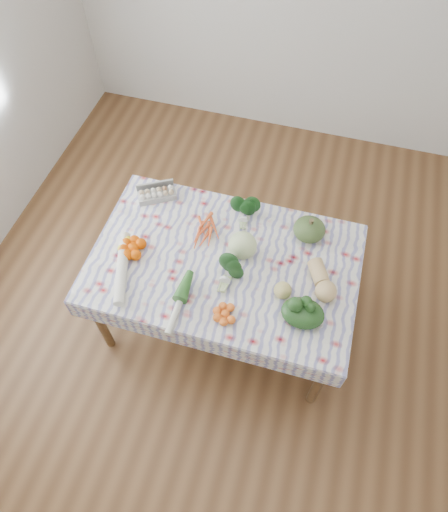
# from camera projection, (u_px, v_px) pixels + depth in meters

# --- Properties ---
(ground) EXTENTS (4.50, 4.50, 0.00)m
(ground) POSITION_uv_depth(u_px,v_px,m) (224.00, 316.00, 3.47)
(ground) COLOR brown
(ground) RESTS_ON ground
(dining_table) EXTENTS (1.60, 1.00, 0.75)m
(dining_table) POSITION_uv_depth(u_px,v_px,m) (224.00, 268.00, 2.91)
(dining_table) COLOR brown
(dining_table) RESTS_ON ground
(tablecloth) EXTENTS (1.66, 1.06, 0.01)m
(tablecloth) POSITION_uv_depth(u_px,v_px,m) (224.00, 262.00, 2.84)
(tablecloth) COLOR silver
(tablecloth) RESTS_ON dining_table
(egg_carton) EXTENTS (0.27, 0.22, 0.07)m
(egg_carton) POSITION_uv_depth(u_px,v_px,m) (157.00, 195.00, 3.10)
(egg_carton) COLOR #ACACA8
(egg_carton) RESTS_ON tablecloth
(carrot_bunch) EXTENTS (0.23, 0.21, 0.04)m
(carrot_bunch) POSITION_uv_depth(u_px,v_px,m) (206.00, 231.00, 2.94)
(carrot_bunch) COLOR #E45824
(carrot_bunch) RESTS_ON tablecloth
(kale_bunch) EXTENTS (0.18, 0.17, 0.13)m
(kale_bunch) POSITION_uv_depth(u_px,v_px,m) (244.00, 211.00, 2.97)
(kale_bunch) COLOR #123A12
(kale_bunch) RESTS_ON tablecloth
(kabocha_squash) EXTENTS (0.26, 0.26, 0.13)m
(kabocha_squash) POSITION_uv_depth(u_px,v_px,m) (309.00, 229.00, 2.89)
(kabocha_squash) COLOR #435B2B
(kabocha_squash) RESTS_ON tablecloth
(cabbage) EXTENTS (0.21, 0.21, 0.18)m
(cabbage) POSITION_uv_depth(u_px,v_px,m) (243.00, 245.00, 2.80)
(cabbage) COLOR #C4D792
(cabbage) RESTS_ON tablecloth
(butternut_squash) EXTENTS (0.23, 0.30, 0.13)m
(butternut_squash) POSITION_uv_depth(u_px,v_px,m) (322.00, 280.00, 2.69)
(butternut_squash) COLOR #DEB472
(butternut_squash) RESTS_ON tablecloth
(orange_cluster) EXTENTS (0.23, 0.23, 0.08)m
(orange_cluster) POSITION_uv_depth(u_px,v_px,m) (133.00, 248.00, 2.85)
(orange_cluster) COLOR #E54F00
(orange_cluster) RESTS_ON tablecloth
(broccoli) EXTENTS (0.17, 0.17, 0.12)m
(broccoli) POSITION_uv_depth(u_px,v_px,m) (227.00, 271.00, 2.72)
(broccoli) COLOR #194118
(broccoli) RESTS_ON tablecloth
(mandarin_cluster) EXTENTS (0.22, 0.22, 0.05)m
(mandarin_cluster) POSITION_uv_depth(u_px,v_px,m) (225.00, 314.00, 2.61)
(mandarin_cluster) COLOR orange
(mandarin_cluster) RESTS_ON tablecloth
(grapefruit) EXTENTS (0.14, 0.14, 0.11)m
(grapefruit) POSITION_uv_depth(u_px,v_px,m) (283.00, 290.00, 2.66)
(grapefruit) COLOR #D3C06B
(grapefruit) RESTS_ON tablecloth
(spinach_bag) EXTENTS (0.30, 0.28, 0.11)m
(spinach_bag) POSITION_uv_depth(u_px,v_px,m) (303.00, 313.00, 2.58)
(spinach_bag) COLOR #183614
(spinach_bag) RESTS_ON tablecloth
(daikon) EXTENTS (0.21, 0.45, 0.07)m
(daikon) POSITION_uv_depth(u_px,v_px,m) (122.00, 272.00, 2.75)
(daikon) COLOR white
(daikon) RESTS_ON tablecloth
(leek) EXTENTS (0.04, 0.40, 0.04)m
(leek) POSITION_uv_depth(u_px,v_px,m) (179.00, 303.00, 2.65)
(leek) COLOR silver
(leek) RESTS_ON tablecloth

